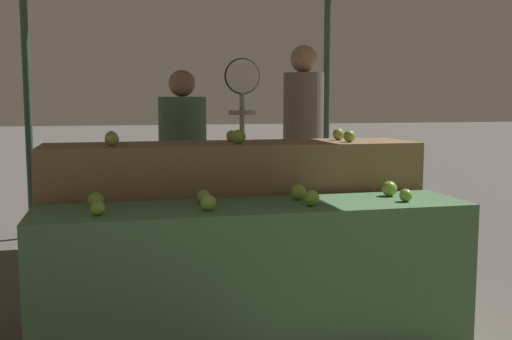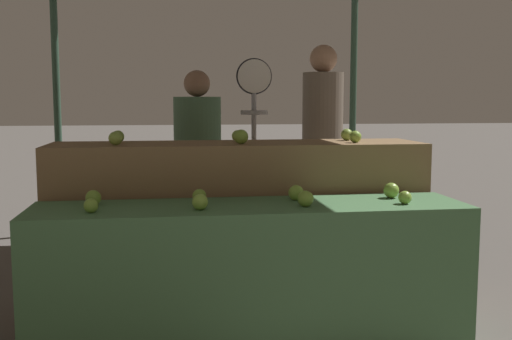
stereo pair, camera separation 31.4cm
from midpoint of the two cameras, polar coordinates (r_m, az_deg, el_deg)
The scene contains 19 objects.
display_counter_front at distance 3.26m, azimuth 2.34°, elevation -10.08°, with size 2.31×0.55×0.78m, color #4C7A4C.
display_counter_back at distance 3.80m, azimuth 0.66°, elevation -5.43°, with size 2.31×0.55×1.06m, color olive.
apple_front_0 at distance 3.01m, azimuth -12.60°, elevation -3.36°, with size 0.07×0.07×0.07m, color #7AA338.
apple_front_1 at distance 3.02m, azimuth -2.39°, elevation -3.08°, with size 0.08×0.08×0.08m, color #84AD3D.
apple_front_2 at distance 3.13m, azimuth 7.62°, elevation -2.74°, with size 0.09×0.09×0.09m, color #7AA338.
apple_front_3 at distance 3.32m, azimuth 16.66°, elevation -2.54°, with size 0.07×0.07×0.07m, color #84AD3D.
apple_front_4 at distance 3.22m, azimuth -12.57°, elevation -2.62°, with size 0.08×0.08×0.08m, color #7AA338.
apple_front_5 at distance 3.23m, azimuth -2.65°, elevation -2.50°, with size 0.08×0.08×0.08m, color #7AA338.
apple_front_6 at distance 3.32m, azimuth 6.55°, elevation -2.18°, with size 0.09×0.09×0.09m, color #84AD3D.
apple_front_7 at distance 3.50m, azimuth 15.29°, elevation -1.91°, with size 0.09×0.09×0.09m, color #84AD3D.
apple_back_0 at distance 3.57m, azimuth -10.82°, elevation 2.97°, with size 0.08×0.08×0.08m, color #8EB247.
apple_back_1 at distance 3.61m, azimuth 1.06°, elevation 3.18°, with size 0.09×0.09×0.09m, color #7AA338.
apple_back_2 at distance 3.80m, azimuth 11.80°, elevation 3.11°, with size 0.07×0.07×0.07m, color #84AD3D.
apple_back_3 at distance 3.78m, azimuth -10.71°, elevation 3.14°, with size 0.08×0.08×0.08m, color #7AA338.
apple_back_4 at distance 3.83m, azimuth 0.56°, elevation 3.27°, with size 0.07×0.07×0.07m, color #8EB247.
apple_back_5 at distance 4.00m, azimuth 10.88°, elevation 3.33°, with size 0.08×0.08×0.08m, color #8EB247.
produce_scale at distance 4.37m, azimuth 1.88°, elevation 4.66°, with size 0.26×0.20×1.63m.
person_vendor_at_scale at distance 4.69m, azimuth -3.67°, elevation 1.30°, with size 0.49×0.49×1.56m.
person_customer_left at distance 5.27m, azimuth 8.06°, elevation 3.55°, with size 0.41×0.41×1.80m.
Camera 2 is at (-0.43, -3.10, 1.33)m, focal length 42.00 mm.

